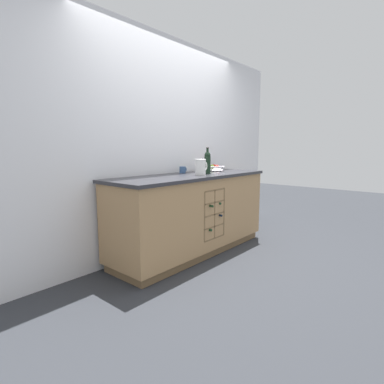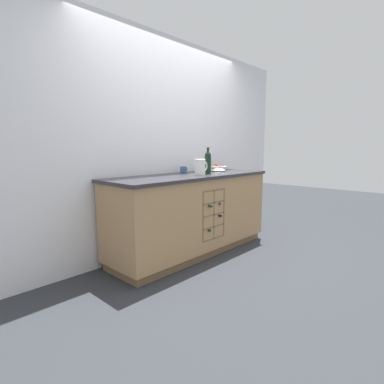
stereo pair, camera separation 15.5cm
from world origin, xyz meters
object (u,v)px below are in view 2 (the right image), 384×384
object	(u,v)px
ceramic_mug	(184,170)
standing_wine_bottle	(208,162)
fruit_bowl	(216,168)
white_pitcher	(200,167)

from	to	relation	value
ceramic_mug	standing_wine_bottle	distance (m)	0.33
ceramic_mug	standing_wine_bottle	world-z (taller)	standing_wine_bottle
standing_wine_bottle	fruit_bowl	bearing A→B (deg)	26.32
fruit_bowl	standing_wine_bottle	size ratio (longest dim) A/B	0.88
white_pitcher	ceramic_mug	world-z (taller)	white_pitcher
fruit_bowl	standing_wine_bottle	distance (m)	0.49
fruit_bowl	white_pitcher	xyz separation A→B (m)	(-0.63, -0.27, 0.05)
ceramic_mug	standing_wine_bottle	xyz separation A→B (m)	(0.13, -0.28, 0.10)
ceramic_mug	standing_wine_bottle	bearing A→B (deg)	-65.82
ceramic_mug	fruit_bowl	bearing A→B (deg)	-7.09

